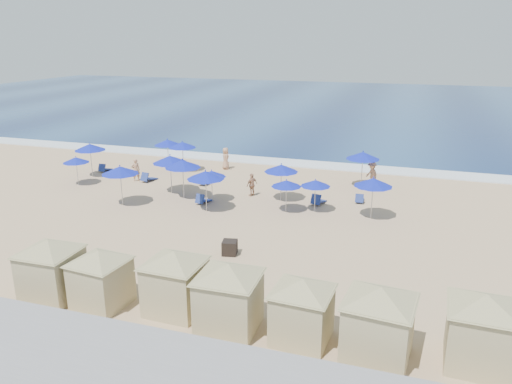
% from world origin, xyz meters
% --- Properties ---
extents(ground, '(160.00, 160.00, 0.00)m').
position_xyz_m(ground, '(0.00, 0.00, 0.00)').
color(ground, tan).
rests_on(ground, ground).
extents(ocean, '(160.00, 80.00, 0.06)m').
position_xyz_m(ocean, '(0.00, 55.00, 0.03)').
color(ocean, navy).
rests_on(ocean, ground).
extents(surf_line, '(160.00, 2.50, 0.08)m').
position_xyz_m(surf_line, '(0.00, 15.50, 0.04)').
color(surf_line, white).
rests_on(surf_line, ground).
extents(seawall, '(160.00, 6.10, 1.22)m').
position_xyz_m(seawall, '(0.00, -13.50, 0.65)').
color(seawall, gray).
rests_on(seawall, ground).
extents(trash_bin, '(0.83, 0.83, 0.71)m').
position_xyz_m(trash_bin, '(2.50, -3.45, 0.35)').
color(trash_bin, black).
rests_on(trash_bin, ground).
extents(cabana_0, '(4.45, 4.45, 2.79)m').
position_xyz_m(cabana_0, '(-2.88, -9.66, 1.60)').
color(cabana_0, tan).
rests_on(cabana_0, ground).
extents(cabana_1, '(4.12, 4.12, 2.60)m').
position_xyz_m(cabana_1, '(-0.58, -9.59, 1.49)').
color(cabana_1, tan).
rests_on(cabana_1, ground).
extents(cabana_2, '(4.44, 4.44, 2.78)m').
position_xyz_m(cabana_2, '(2.41, -9.04, 1.59)').
color(cabana_2, tan).
rests_on(cabana_2, ground).
extents(cabana_3, '(4.57, 4.57, 2.86)m').
position_xyz_m(cabana_3, '(4.83, -9.56, 1.64)').
color(cabana_3, tan).
rests_on(cabana_3, ground).
extents(cabana_4, '(4.16, 4.16, 2.62)m').
position_xyz_m(cabana_4, '(7.53, -9.45, 1.50)').
color(cabana_4, tan).
rests_on(cabana_4, ground).
extents(cabana_5, '(4.58, 4.58, 2.89)m').
position_xyz_m(cabana_5, '(10.15, -9.68, 1.65)').
color(cabana_5, tan).
rests_on(cabana_5, ground).
extents(cabana_6, '(4.53, 4.53, 2.84)m').
position_xyz_m(cabana_6, '(13.35, -9.05, 1.63)').
color(cabana_6, tan).
rests_on(cabana_6, ground).
extents(umbrella_0, '(2.33, 2.33, 2.65)m').
position_xyz_m(umbrella_0, '(-12.75, 6.74, 2.29)').
color(umbrella_0, '#A5A8AD').
rests_on(umbrella_0, ground).
extents(umbrella_1, '(1.88, 1.88, 2.14)m').
position_xyz_m(umbrella_1, '(-12.34, 4.46, 1.85)').
color(umbrella_1, '#A5A8AD').
rests_on(umbrella_1, ground).
extents(umbrella_2, '(2.17, 2.17, 2.47)m').
position_xyz_m(umbrella_2, '(-8.35, 10.85, 2.14)').
color(umbrella_2, '#A5A8AD').
rests_on(umbrella_2, ground).
extents(umbrella_3, '(2.33, 2.33, 2.65)m').
position_xyz_m(umbrella_3, '(-6.75, 1.52, 2.29)').
color(umbrella_3, '#A5A8AD').
rests_on(umbrella_3, ground).
extents(umbrella_4, '(2.17, 2.17, 2.47)m').
position_xyz_m(umbrella_4, '(-6.77, 10.34, 2.14)').
color(umbrella_4, '#A5A8AD').
rests_on(umbrella_4, ground).
extents(umbrella_5, '(1.88, 1.88, 2.14)m').
position_xyz_m(umbrella_5, '(-1.58, 3.99, 1.85)').
color(umbrella_5, '#A5A8AD').
rests_on(umbrella_5, ground).
extents(umbrella_6, '(2.38, 2.38, 2.70)m').
position_xyz_m(umbrella_6, '(-3.65, 4.03, 2.34)').
color(umbrella_6, '#A5A8AD').
rests_on(umbrella_6, ground).
extents(umbrella_7, '(2.22, 2.22, 2.53)m').
position_xyz_m(umbrella_7, '(2.65, 5.51, 2.20)').
color(umbrella_7, '#A5A8AD').
rests_on(umbrella_7, ground).
extents(umbrella_8, '(1.85, 1.85, 2.10)m').
position_xyz_m(umbrella_8, '(3.54, 3.47, 1.82)').
color(umbrella_8, '#A5A8AD').
rests_on(umbrella_8, ground).
extents(umbrella_9, '(2.37, 2.37, 2.70)m').
position_xyz_m(umbrella_9, '(7.31, 10.14, 2.34)').
color(umbrella_9, '#A5A8AD').
rests_on(umbrella_9, ground).
extents(umbrella_10, '(1.84, 1.84, 2.10)m').
position_xyz_m(umbrella_10, '(5.19, 4.08, 1.82)').
color(umbrella_10, '#A5A8AD').
rests_on(umbrella_10, ground).
extents(umbrella_11, '(2.26, 2.26, 2.57)m').
position_xyz_m(umbrella_11, '(8.62, 3.94, 2.23)').
color(umbrella_11, '#A5A8AD').
rests_on(umbrella_11, ground).
extents(umbrella_12, '(2.40, 2.40, 2.73)m').
position_xyz_m(umbrella_12, '(-4.96, 4.82, 2.37)').
color(umbrella_12, '#A5A8AD').
rests_on(umbrella_12, ground).
extents(umbrella_13, '(2.32, 2.32, 2.64)m').
position_xyz_m(umbrella_13, '(-1.19, 2.16, 2.29)').
color(umbrella_13, '#A5A8AD').
rests_on(umbrella_13, ground).
extents(beach_chair_0, '(0.64, 1.31, 0.71)m').
position_xyz_m(beach_chair_0, '(-12.69, 8.22, 0.25)').
color(beach_chair_0, navy).
rests_on(beach_chair_0, ground).
extents(beach_chair_1, '(0.84, 1.46, 0.75)m').
position_xyz_m(beach_chair_1, '(-7.96, 6.82, 0.26)').
color(beach_chair_1, navy).
rests_on(beach_chair_1, ground).
extents(beach_chair_2, '(0.67, 1.38, 0.74)m').
position_xyz_m(beach_chair_2, '(-3.62, 7.36, 0.26)').
color(beach_chair_2, navy).
rests_on(beach_chair_2, ground).
extents(beach_chair_3, '(0.78, 1.37, 0.71)m').
position_xyz_m(beach_chair_3, '(-1.98, 3.37, 0.25)').
color(beach_chair_3, navy).
rests_on(beach_chair_3, ground).
extents(beach_chair_4, '(0.87, 1.49, 0.77)m').
position_xyz_m(beach_chair_4, '(5.12, 5.49, 0.27)').
color(beach_chair_4, navy).
rests_on(beach_chair_4, ground).
extents(beach_chair_5, '(0.58, 1.21, 0.65)m').
position_xyz_m(beach_chair_5, '(7.62, 6.75, 0.23)').
color(beach_chair_5, navy).
rests_on(beach_chair_5, ground).
extents(beachgoer_0, '(0.74, 0.70, 1.70)m').
position_xyz_m(beachgoer_0, '(-8.87, 6.68, 0.85)').
color(beachgoer_0, tan).
rests_on(beachgoer_0, ground).
extents(beachgoer_1, '(0.77, 0.99, 1.57)m').
position_xyz_m(beachgoer_1, '(0.53, 5.88, 0.79)').
color(beachgoer_1, tan).
rests_on(beachgoer_1, ground).
extents(beachgoer_2, '(1.28, 1.38, 1.86)m').
position_xyz_m(beachgoer_2, '(7.97, 10.55, 0.93)').
color(beachgoer_2, tan).
rests_on(beachgoer_2, ground).
extents(beachgoer_3, '(0.97, 1.03, 1.77)m').
position_xyz_m(beachgoer_3, '(-3.78, 11.99, 0.89)').
color(beachgoer_3, tan).
rests_on(beachgoer_3, ground).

